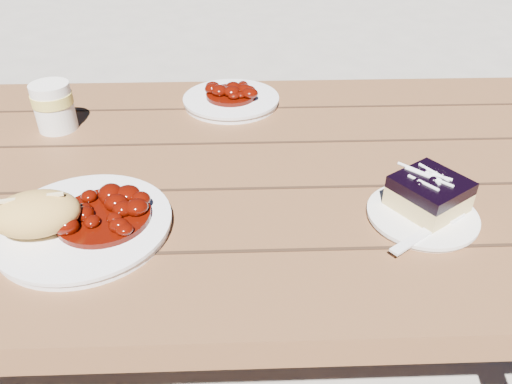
{
  "coord_description": "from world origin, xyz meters",
  "views": [
    {
      "loc": [
        0.23,
        -0.78,
        1.22
      ],
      "look_at": [
        0.25,
        -0.18,
        0.81
      ],
      "focal_mm": 35.0,
      "sensor_mm": 36.0,
      "label": 1
    }
  ],
  "objects_px": {
    "dessert_plate": "(422,216)",
    "second_plate": "(231,101)",
    "second_cup": "(54,107)",
    "blueberry_cake": "(429,193)",
    "bread_roll": "(36,214)",
    "main_plate": "(84,226)",
    "picnic_table": "(126,236)"
  },
  "relations": [
    {
      "from": "second_cup",
      "to": "main_plate",
      "type": "bearing_deg",
      "value": -68.09
    },
    {
      "from": "picnic_table",
      "to": "second_plate",
      "type": "xyz_separation_m",
      "value": [
        0.21,
        0.27,
        0.17
      ]
    },
    {
      "from": "blueberry_cake",
      "to": "bread_roll",
      "type": "bearing_deg",
      "value": 150.46
    },
    {
      "from": "dessert_plate",
      "to": "second_plate",
      "type": "xyz_separation_m",
      "value": [
        -0.3,
        0.44,
        0.0
      ]
    },
    {
      "from": "second_cup",
      "to": "second_plate",
      "type": "bearing_deg",
      "value": 16.94
    },
    {
      "from": "picnic_table",
      "to": "second_cup",
      "type": "relative_size",
      "value": 20.66
    },
    {
      "from": "dessert_plate",
      "to": "second_plate",
      "type": "bearing_deg",
      "value": 124.4
    },
    {
      "from": "bread_roll",
      "to": "second_plate",
      "type": "distance_m",
      "value": 0.54
    },
    {
      "from": "bread_roll",
      "to": "second_plate",
      "type": "xyz_separation_m",
      "value": [
        0.27,
        0.47,
        -0.04
      ]
    },
    {
      "from": "second_plate",
      "to": "second_cup",
      "type": "bearing_deg",
      "value": -163.06
    },
    {
      "from": "picnic_table",
      "to": "blueberry_cake",
      "type": "bearing_deg",
      "value": -16.7
    },
    {
      "from": "main_plate",
      "to": "blueberry_cake",
      "type": "height_order",
      "value": "blueberry_cake"
    },
    {
      "from": "picnic_table",
      "to": "bread_roll",
      "type": "relative_size",
      "value": 16.29
    },
    {
      "from": "dessert_plate",
      "to": "second_plate",
      "type": "distance_m",
      "value": 0.53
    },
    {
      "from": "picnic_table",
      "to": "second_plate",
      "type": "relative_size",
      "value": 9.53
    },
    {
      "from": "blueberry_cake",
      "to": "second_cup",
      "type": "height_order",
      "value": "second_cup"
    },
    {
      "from": "bread_roll",
      "to": "second_plate",
      "type": "bearing_deg",
      "value": 59.74
    },
    {
      "from": "dessert_plate",
      "to": "second_plate",
      "type": "height_order",
      "value": "second_plate"
    },
    {
      "from": "bread_roll",
      "to": "blueberry_cake",
      "type": "xyz_separation_m",
      "value": [
        0.58,
        0.05,
        -0.01
      ]
    },
    {
      "from": "second_cup",
      "to": "dessert_plate",
      "type": "bearing_deg",
      "value": -26.68
    },
    {
      "from": "dessert_plate",
      "to": "blueberry_cake",
      "type": "bearing_deg",
      "value": 56.31
    },
    {
      "from": "dessert_plate",
      "to": "main_plate",
      "type": "bearing_deg",
      "value": -178.74
    },
    {
      "from": "main_plate",
      "to": "bread_roll",
      "type": "height_order",
      "value": "bread_roll"
    },
    {
      "from": "blueberry_cake",
      "to": "main_plate",
      "type": "bearing_deg",
      "value": 148.77
    },
    {
      "from": "picnic_table",
      "to": "dessert_plate",
      "type": "bearing_deg",
      "value": -18.53
    },
    {
      "from": "second_plate",
      "to": "second_cup",
      "type": "relative_size",
      "value": 2.17
    },
    {
      "from": "main_plate",
      "to": "second_cup",
      "type": "distance_m",
      "value": 0.37
    },
    {
      "from": "picnic_table",
      "to": "bread_roll",
      "type": "height_order",
      "value": "bread_roll"
    },
    {
      "from": "bread_roll",
      "to": "second_cup",
      "type": "relative_size",
      "value": 1.27
    },
    {
      "from": "main_plate",
      "to": "second_plate",
      "type": "bearing_deg",
      "value": 64.04
    },
    {
      "from": "main_plate",
      "to": "bread_roll",
      "type": "bearing_deg",
      "value": -160.02
    },
    {
      "from": "picnic_table",
      "to": "second_cup",
      "type": "height_order",
      "value": "second_cup"
    }
  ]
}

